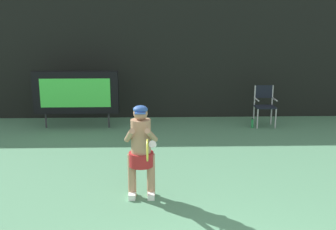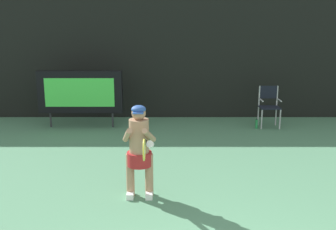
{
  "view_description": "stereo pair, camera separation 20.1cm",
  "coord_description": "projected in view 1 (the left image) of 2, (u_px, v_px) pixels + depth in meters",
  "views": [
    {
      "loc": [
        -0.89,
        -2.76,
        2.7
      ],
      "look_at": [
        -0.68,
        4.26,
        1.05
      ],
      "focal_mm": 41.86,
      "sensor_mm": 36.0,
      "label": 1
    },
    {
      "loc": [
        -0.69,
        -2.77,
        2.7
      ],
      "look_at": [
        -0.68,
        4.26,
        1.05
      ],
      "focal_mm": 41.86,
      "sensor_mm": 36.0,
      "label": 2
    }
  ],
  "objects": [
    {
      "name": "tennis_player",
      "position": [
        141.0,
        148.0,
        6.08
      ],
      "size": [
        0.53,
        0.61,
        1.48
      ],
      "color": "white",
      "rests_on": "ground"
    },
    {
      "name": "umpire_chair",
      "position": [
        265.0,
        103.0,
        10.43
      ],
      "size": [
        0.52,
        0.44,
        1.08
      ],
      "color": "#B7B7BC",
      "rests_on": "ground"
    },
    {
      "name": "scoreboard",
      "position": [
        76.0,
        92.0,
        10.15
      ],
      "size": [
        2.2,
        0.21,
        1.5
      ],
      "color": "black",
      "rests_on": "ground"
    },
    {
      "name": "tennis_racket",
      "position": [
        147.0,
        150.0,
        5.49
      ],
      "size": [
        0.03,
        0.6,
        0.31
      ],
      "rotation": [
        0.0,
        0.0,
        0.19
      ],
      "color": "black"
    },
    {
      "name": "water_bottle",
      "position": [
        252.0,
        123.0,
        10.34
      ],
      "size": [
        0.07,
        0.07,
        0.27
      ],
      "color": "#288C48",
      "rests_on": "ground"
    },
    {
      "name": "backdrop_screen",
      "position": [
        187.0,
        55.0,
        11.19
      ],
      "size": [
        18.0,
        0.12,
        3.66
      ],
      "color": "black",
      "rests_on": "ground"
    }
  ]
}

